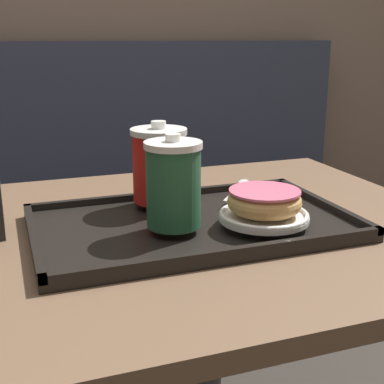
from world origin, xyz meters
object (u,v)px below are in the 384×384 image
(coffee_cup_rear, at_px, (159,165))
(spoon, at_px, (241,186))
(donut_chocolate_glazed, at_px, (264,201))
(coffee_cup_front, at_px, (173,184))

(coffee_cup_rear, bearing_deg, spoon, 8.43)
(donut_chocolate_glazed, distance_m, spoon, 0.19)
(coffee_cup_front, xyz_separation_m, spoon, (0.19, 0.16, -0.06))
(coffee_cup_front, bearing_deg, spoon, 40.41)
(spoon, bearing_deg, coffee_cup_front, 170.36)
(spoon, bearing_deg, coffee_cup_rear, 138.38)
(donut_chocolate_glazed, bearing_deg, coffee_cup_front, 170.20)
(coffee_cup_front, xyz_separation_m, donut_chocolate_glazed, (0.14, -0.02, -0.04))
(donut_chocolate_glazed, relative_size, spoon, 1.00)
(coffee_cup_rear, height_order, spoon, coffee_cup_rear)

